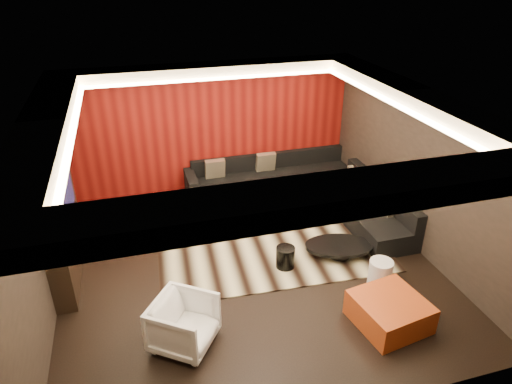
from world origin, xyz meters
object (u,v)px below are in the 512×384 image
object	(u,v)px
coffee_table	(339,249)
sectional_sofa	(305,190)
orange_ottoman	(389,312)
white_side_table	(380,274)
armchair	(184,324)
drum_stool	(285,257)

from	to	relation	value
coffee_table	sectional_sofa	distance (m)	2.02
sectional_sofa	orange_ottoman	bearing A→B (deg)	-92.92
white_side_table	armchair	size ratio (longest dim) A/B	0.59
white_side_table	sectional_sofa	world-z (taller)	sectional_sofa
coffee_table	drum_stool	size ratio (longest dim) A/B	3.23
coffee_table	sectional_sofa	size ratio (longest dim) A/B	0.33
orange_ottoman	sectional_sofa	bearing A→B (deg)	87.08
coffee_table	orange_ottoman	size ratio (longest dim) A/B	1.30
drum_stool	sectional_sofa	xyz separation A→B (m)	(1.16, 2.09, 0.06)
armchair	sectional_sofa	distance (m)	4.48
white_side_table	sectional_sofa	bearing A→B (deg)	91.97
drum_stool	armchair	world-z (taller)	armchair
orange_ottoman	sectional_sofa	xyz separation A→B (m)	(0.19, 3.72, 0.06)
white_side_table	armchair	xyz separation A→B (m)	(-3.11, -0.37, 0.12)
drum_stool	white_side_table	xyz separation A→B (m)	(1.27, -0.86, 0.02)
drum_stool	armchair	distance (m)	2.22
drum_stool	orange_ottoman	xyz separation A→B (m)	(0.97, -1.63, -0.00)
drum_stool	orange_ottoman	world-z (taller)	orange_ottoman
armchair	coffee_table	bearing A→B (deg)	-29.87
orange_ottoman	sectional_sofa	size ratio (longest dim) A/B	0.25
orange_ottoman	armchair	xyz separation A→B (m)	(-2.82, 0.40, 0.15)
armchair	sectional_sofa	size ratio (longest dim) A/B	0.21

